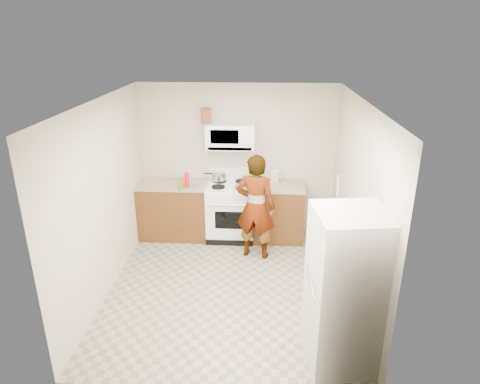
# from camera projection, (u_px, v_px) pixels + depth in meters

# --- Properties ---
(floor) EXTENTS (3.60, 3.60, 0.00)m
(floor) POSITION_uv_depth(u_px,v_px,m) (230.00, 286.00, 5.83)
(floor) COLOR gray
(floor) RESTS_ON ground
(back_wall) EXTENTS (3.20, 0.02, 2.50)m
(back_wall) POSITION_uv_depth(u_px,v_px,m) (238.00, 160.00, 7.05)
(back_wall) COLOR beige
(back_wall) RESTS_ON floor
(right_wall) EXTENTS (0.02, 3.60, 2.50)m
(right_wall) POSITION_uv_depth(u_px,v_px,m) (357.00, 204.00, 5.30)
(right_wall) COLOR beige
(right_wall) RESTS_ON floor
(cabinet_left) EXTENTS (1.12, 0.62, 0.90)m
(cabinet_left) POSITION_uv_depth(u_px,v_px,m) (174.00, 210.00, 7.11)
(cabinet_left) COLOR brown
(cabinet_left) RESTS_ON floor
(counter_left) EXTENTS (1.14, 0.64, 0.03)m
(counter_left) POSITION_uv_depth(u_px,v_px,m) (173.00, 184.00, 6.94)
(counter_left) COLOR tan
(counter_left) RESTS_ON cabinet_left
(cabinet_right) EXTENTS (0.80, 0.62, 0.90)m
(cabinet_right) POSITION_uv_depth(u_px,v_px,m) (278.00, 213.00, 7.03)
(cabinet_right) COLOR brown
(cabinet_right) RESTS_ON floor
(counter_right) EXTENTS (0.82, 0.64, 0.03)m
(counter_right) POSITION_uv_depth(u_px,v_px,m) (279.00, 186.00, 6.86)
(counter_right) COLOR tan
(counter_right) RESTS_ON cabinet_right
(gas_range) EXTENTS (0.76, 0.65, 1.13)m
(gas_range) POSITION_uv_depth(u_px,v_px,m) (231.00, 210.00, 7.05)
(gas_range) COLOR white
(gas_range) RESTS_ON floor
(microwave) EXTENTS (0.76, 0.38, 0.40)m
(microwave) POSITION_uv_depth(u_px,v_px,m) (231.00, 136.00, 6.73)
(microwave) COLOR white
(microwave) RESTS_ON back_wall
(person) EXTENTS (0.66, 0.50, 1.62)m
(person) POSITION_uv_depth(u_px,v_px,m) (256.00, 207.00, 6.33)
(person) COLOR tan
(person) RESTS_ON floor
(fridge) EXTENTS (0.78, 0.78, 1.70)m
(fridge) POSITION_uv_depth(u_px,v_px,m) (346.00, 290.00, 4.26)
(fridge) COLOR beige
(fridge) RESTS_ON floor
(kettle) EXTENTS (0.18, 0.18, 0.18)m
(kettle) POSITION_uv_depth(u_px,v_px,m) (275.00, 176.00, 7.00)
(kettle) COLOR silver
(kettle) RESTS_ON counter_right
(jug) EXTENTS (0.17, 0.17, 0.24)m
(jug) POSITION_uv_depth(u_px,v_px,m) (206.00, 116.00, 6.60)
(jug) COLOR #632C17
(jug) RESTS_ON microwave
(saucepan) EXTENTS (0.25, 0.25, 0.13)m
(saucepan) POSITION_uv_depth(u_px,v_px,m) (219.00, 176.00, 7.01)
(saucepan) COLOR #AEAFB2
(saucepan) RESTS_ON gas_range
(tray) EXTENTS (0.27, 0.19, 0.05)m
(tray) POSITION_uv_depth(u_px,v_px,m) (243.00, 187.00, 6.72)
(tray) COLOR silver
(tray) RESTS_ON gas_range
(bottle_spray) EXTENTS (0.09, 0.09, 0.24)m
(bottle_spray) POSITION_uv_depth(u_px,v_px,m) (187.00, 180.00, 6.71)
(bottle_spray) COLOR red
(bottle_spray) RESTS_ON counter_left
(bottle_hot_sauce) EXTENTS (0.07, 0.07, 0.18)m
(bottle_hot_sauce) POSITION_uv_depth(u_px,v_px,m) (184.00, 182.00, 6.73)
(bottle_hot_sauce) COLOR #EA431A
(bottle_hot_sauce) RESTS_ON counter_left
(bottle_green_cap) EXTENTS (0.07, 0.07, 0.19)m
(bottle_green_cap) POSITION_uv_depth(u_px,v_px,m) (180.00, 184.00, 6.61)
(bottle_green_cap) COLOR #27971B
(bottle_green_cap) RESTS_ON counter_left
(pot_lid) EXTENTS (0.35, 0.35, 0.01)m
(pot_lid) POSITION_uv_depth(u_px,v_px,m) (194.00, 185.00, 6.82)
(pot_lid) COLOR silver
(pot_lid) RESTS_ON counter_left
(broom) EXTENTS (0.14, 0.30, 1.39)m
(broom) POSITION_uv_depth(u_px,v_px,m) (336.00, 218.00, 6.24)
(broom) COLOR white
(broom) RESTS_ON floor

